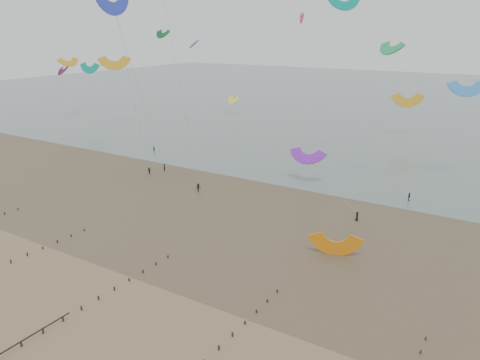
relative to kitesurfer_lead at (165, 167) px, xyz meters
name	(u,v)px	position (x,y,z in m)	size (l,w,h in m)	color
ground	(84,287)	(25.27, -45.45, -0.91)	(500.00, 500.00, 0.00)	brown
sea_and_shore	(211,202)	(21.19, -11.05, -0.91)	(500.00, 665.00, 0.03)	#475654
kitesurfer_lead	(165,167)	(0.00, 0.00, 0.00)	(0.67, 0.44, 1.83)	black
kitesurfers	(418,211)	(56.77, 2.69, -0.06)	(132.08, 24.83, 1.87)	black
grounded_kite	(334,254)	(49.63, -19.59, -0.91)	(6.62, 3.47, 5.04)	orange
kites_airborne	(276,67)	(7.02, 42.04, 20.67)	(251.50, 130.27, 39.86)	#029282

